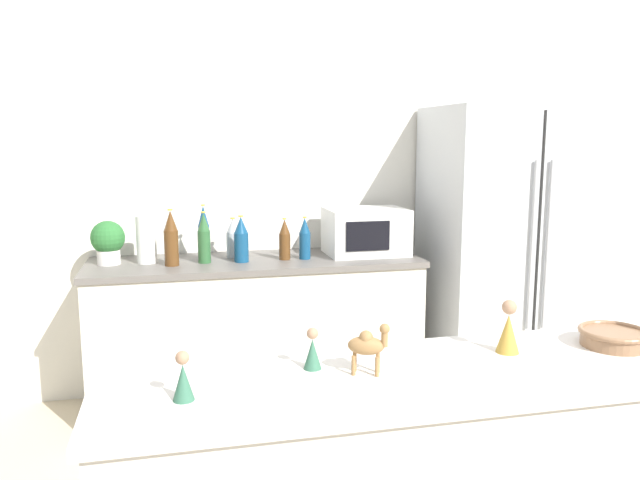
# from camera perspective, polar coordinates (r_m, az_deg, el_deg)

# --- Properties ---
(wall_back) EXTENTS (8.00, 0.06, 2.55)m
(wall_back) POSITION_cam_1_polar(r_m,az_deg,el_deg) (4.01, -1.57, 4.77)
(wall_back) COLOR silver
(wall_back) RESTS_ON ground_plane
(back_counter) EXTENTS (1.93, 0.63, 0.89)m
(back_counter) POSITION_cam_1_polar(r_m,az_deg,el_deg) (3.79, -5.78, -8.34)
(back_counter) COLOR silver
(back_counter) RESTS_ON ground_plane
(refrigerator) EXTENTS (0.96, 0.74, 1.78)m
(refrigerator) POSITION_cam_1_polar(r_m,az_deg,el_deg) (4.12, 16.61, -0.88)
(refrigerator) COLOR silver
(refrigerator) RESTS_ON ground_plane
(potted_plant) EXTENTS (0.19, 0.19, 0.25)m
(potted_plant) POSITION_cam_1_polar(r_m,az_deg,el_deg) (3.69, -18.82, -0.07)
(potted_plant) COLOR silver
(potted_plant) RESTS_ON back_counter
(paper_towel_roll) EXTENTS (0.11, 0.11, 0.27)m
(paper_towel_roll) POSITION_cam_1_polar(r_m,az_deg,el_deg) (3.67, -15.60, 0.05)
(paper_towel_roll) COLOR white
(paper_towel_roll) RESTS_ON back_counter
(microwave) EXTENTS (0.48, 0.37, 0.28)m
(microwave) POSITION_cam_1_polar(r_m,az_deg,el_deg) (3.82, 4.20, 0.80)
(microwave) COLOR white
(microwave) RESTS_ON back_counter
(back_bottle_0) EXTENTS (0.07, 0.07, 0.32)m
(back_bottle_0) POSITION_cam_1_polar(r_m,az_deg,el_deg) (3.70, -10.58, 0.61)
(back_bottle_0) COLOR navy
(back_bottle_0) RESTS_ON back_counter
(back_bottle_1) EXTENTS (0.08, 0.08, 0.27)m
(back_bottle_1) POSITION_cam_1_polar(r_m,az_deg,el_deg) (3.59, -7.22, 0.02)
(back_bottle_1) COLOR navy
(back_bottle_1) RESTS_ON back_counter
(back_bottle_2) EXTENTS (0.07, 0.07, 0.25)m
(back_bottle_2) POSITION_cam_1_polar(r_m,az_deg,el_deg) (3.66, -1.40, 0.10)
(back_bottle_2) COLOR navy
(back_bottle_2) RESTS_ON back_counter
(back_bottle_3) EXTENTS (0.07, 0.07, 0.29)m
(back_bottle_3) POSITION_cam_1_polar(r_m,az_deg,el_deg) (3.60, -10.56, 0.14)
(back_bottle_3) COLOR #2D6033
(back_bottle_3) RESTS_ON back_counter
(back_bottle_4) EXTENTS (0.07, 0.07, 0.25)m
(back_bottle_4) POSITION_cam_1_polar(r_m,az_deg,el_deg) (3.64, -3.25, 0.01)
(back_bottle_4) COLOR brown
(back_bottle_4) RESTS_ON back_counter
(back_bottle_5) EXTENTS (0.08, 0.08, 0.24)m
(back_bottle_5) POSITION_cam_1_polar(r_m,az_deg,el_deg) (3.75, -7.95, 0.15)
(back_bottle_5) COLOR #B2B7BC
(back_bottle_5) RESTS_ON back_counter
(back_bottle_6) EXTENTS (0.08, 0.08, 0.32)m
(back_bottle_6) POSITION_cam_1_polar(r_m,az_deg,el_deg) (3.55, -13.46, 0.12)
(back_bottle_6) COLOR brown
(back_bottle_6) RESTS_ON back_counter
(fruit_bowl) EXTENTS (0.22, 0.22, 0.06)m
(fruit_bowl) POSITION_cam_1_polar(r_m,az_deg,el_deg) (2.26, 25.27, -8.01)
(fruit_bowl) COLOR #8C6647
(fruit_bowl) RESTS_ON bar_counter
(camel_figurine) EXTENTS (0.12, 0.09, 0.15)m
(camel_figurine) POSITION_cam_1_polar(r_m,az_deg,el_deg) (1.80, 4.39, -9.50)
(camel_figurine) COLOR olive
(camel_figurine) RESTS_ON bar_counter
(wise_man_figurine_blue) EXTENTS (0.07, 0.07, 0.17)m
(wise_man_figurine_blue) POSITION_cam_1_polar(r_m,az_deg,el_deg) (2.06, 16.83, -7.88)
(wise_man_figurine_blue) COLOR #B28933
(wise_man_figurine_blue) RESTS_ON bar_counter
(wise_man_figurine_crimson) EXTENTS (0.06, 0.06, 0.13)m
(wise_man_figurine_crimson) POSITION_cam_1_polar(r_m,az_deg,el_deg) (1.68, -12.41, -12.32)
(wise_man_figurine_crimson) COLOR #33664C
(wise_man_figurine_crimson) RESTS_ON bar_counter
(wise_man_figurine_purple) EXTENTS (0.05, 0.05, 0.12)m
(wise_man_figurine_purple) POSITION_cam_1_polar(r_m,az_deg,el_deg) (1.85, -0.69, -10.13)
(wise_man_figurine_purple) COLOR #33664C
(wise_man_figurine_purple) RESTS_ON bar_counter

